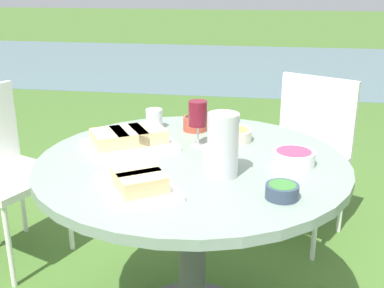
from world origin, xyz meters
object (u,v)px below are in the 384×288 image
(chair_near_left, at_px, (306,145))
(wine_glass, at_px, (199,115))
(dining_table, at_px, (192,194))
(water_pitcher, at_px, (223,145))

(chair_near_left, relative_size, wine_glass, 4.75)
(dining_table, height_order, chair_near_left, chair_near_left)
(chair_near_left, xyz_separation_m, water_pitcher, (-0.36, -1.07, 0.35))
(dining_table, relative_size, wine_glass, 6.21)
(chair_near_left, height_order, water_pitcher, water_pitcher)
(chair_near_left, bearing_deg, wine_glass, -121.58)
(wine_glass, bearing_deg, water_pitcher, -65.89)
(water_pitcher, distance_m, wine_glass, 0.30)
(water_pitcher, bearing_deg, chair_near_left, 71.16)
(wine_glass, bearing_deg, dining_table, -91.60)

